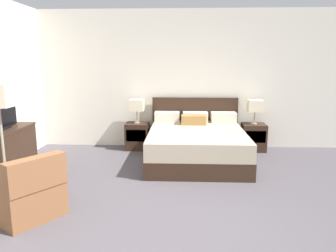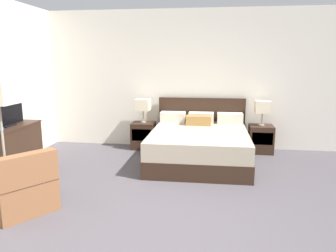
% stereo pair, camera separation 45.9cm
% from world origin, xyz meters
% --- Properties ---
extents(ground_plane, '(10.61, 10.61, 0.00)m').
position_xyz_m(ground_plane, '(0.00, 0.00, 0.00)').
color(ground_plane, '#4C474C').
extents(wall_back, '(6.83, 0.06, 2.80)m').
position_xyz_m(wall_back, '(0.00, 3.57, 1.40)').
color(wall_back, silver).
rests_on(wall_back, ground).
extents(bed, '(1.75, 2.06, 1.04)m').
position_xyz_m(bed, '(0.40, 2.52, 0.31)').
color(bed, '#332116').
rests_on(bed, ground).
extents(nightstand_left, '(0.46, 0.42, 0.54)m').
position_xyz_m(nightstand_left, '(-0.78, 3.27, 0.27)').
color(nightstand_left, '#332116').
rests_on(nightstand_left, ground).
extents(nightstand_right, '(0.46, 0.42, 0.54)m').
position_xyz_m(nightstand_right, '(1.57, 3.27, 0.27)').
color(nightstand_right, '#332116').
rests_on(nightstand_right, ground).
extents(table_lamp_left, '(0.28, 0.28, 0.48)m').
position_xyz_m(table_lamp_left, '(-0.78, 3.27, 0.90)').
color(table_lamp_left, gray).
rests_on(table_lamp_left, nightstand_left).
extents(table_lamp_right, '(0.28, 0.28, 0.48)m').
position_xyz_m(table_lamp_right, '(1.57, 3.27, 0.90)').
color(table_lamp_right, gray).
rests_on(table_lamp_right, nightstand_right).
extents(dresser, '(0.50, 1.07, 0.79)m').
position_xyz_m(dresser, '(-2.54, 1.47, 0.41)').
color(dresser, '#332116').
rests_on(dresser, ground).
extents(tv, '(0.18, 0.88, 0.54)m').
position_xyz_m(tv, '(-2.54, 1.39, 1.05)').
color(tv, black).
rests_on(tv, dresser).
extents(armchair_by_window, '(0.96, 0.96, 0.76)m').
position_xyz_m(armchair_by_window, '(-1.64, 0.24, 0.28)').
color(armchair_by_window, brown).
rests_on(armchair_by_window, ground).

